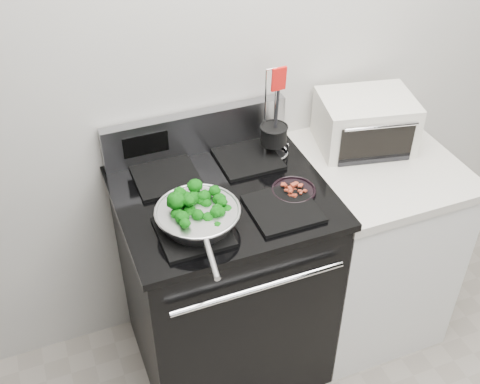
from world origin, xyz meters
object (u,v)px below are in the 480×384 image
bacon_plate (294,188)px  toaster_oven (365,122)px  skillet (198,216)px  gas_range (224,279)px  utensil_holder (274,139)px

bacon_plate → toaster_oven: bearing=27.5°
skillet → toaster_oven: 0.87m
gas_range → skillet: gas_range is taller
gas_range → bacon_plate: (0.25, -0.09, 0.48)m
skillet → bacon_plate: skillet is taller
gas_range → bacon_plate: 0.55m
gas_range → skillet: size_ratio=2.39×
bacon_plate → toaster_oven: (0.43, 0.23, 0.06)m
toaster_oven → gas_range: bearing=-157.3°
toaster_oven → bacon_plate: bearing=-140.8°
skillet → utensil_holder: 0.53m
utensil_holder → skillet: bearing=-146.2°
utensil_holder → bacon_plate: bearing=-99.8°
gas_range → toaster_oven: (0.68, 0.13, 0.54)m
bacon_plate → skillet: bearing=-171.7°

